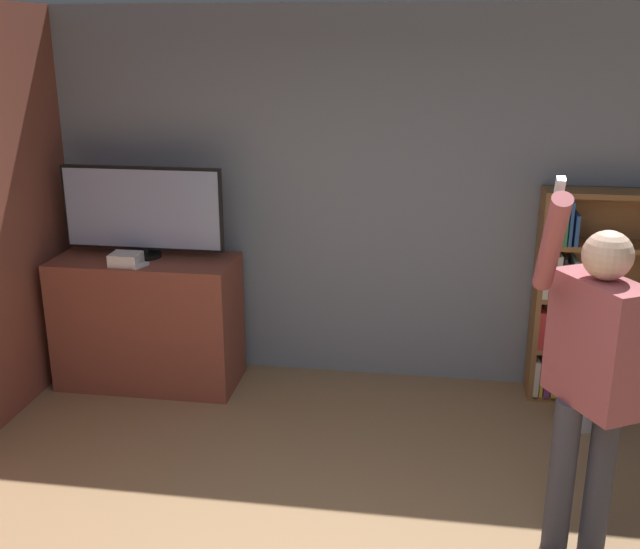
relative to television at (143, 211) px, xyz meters
name	(u,v)px	position (x,y,z in m)	size (l,w,h in m)	color
wall_back	(374,200)	(1.61, 0.37, 0.05)	(6.67, 0.09, 2.70)	gray
tv_ledge	(149,321)	(0.00, -0.04, -0.82)	(1.30, 0.58, 0.96)	brown
television	(143,211)	(0.00, 0.00, 0.00)	(1.17, 0.22, 0.66)	black
game_console	(126,259)	(-0.06, -0.21, -0.30)	(0.20, 0.17, 0.09)	white
remote_loose	(141,266)	(0.06, -0.24, -0.33)	(0.08, 0.14, 0.02)	white
bookshelf	(587,300)	(3.12, 0.19, -0.57)	(0.92, 0.28, 1.51)	brown
person	(594,366)	(2.81, -1.57, -0.28)	(0.62, 0.58, 1.94)	#383842
waste_bin	(580,396)	(3.05, -0.24, -1.10)	(0.28, 0.28, 0.41)	#B7B7BC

